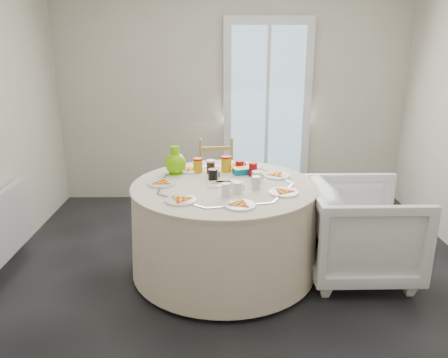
{
  "coord_description": "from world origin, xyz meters",
  "views": [
    {
      "loc": [
        -0.15,
        -3.07,
        1.83
      ],
      "look_at": [
        -0.11,
        0.19,
        0.8
      ],
      "focal_mm": 35.0,
      "sensor_mm": 36.0,
      "label": 1
    }
  ],
  "objects_px": {
    "wooden_chair": "(218,178)",
    "armchair": "(360,230)",
    "table": "(224,229)",
    "green_pitcher": "(175,161)"
  },
  "relations": [
    {
      "from": "wooden_chair",
      "to": "armchair",
      "type": "xyz_separation_m",
      "value": [
        1.13,
        -1.17,
        -0.08
      ]
    },
    {
      "from": "table",
      "to": "wooden_chair",
      "type": "relative_size",
      "value": 1.74
    },
    {
      "from": "table",
      "to": "green_pitcher",
      "type": "distance_m",
      "value": 0.71
    },
    {
      "from": "wooden_chair",
      "to": "green_pitcher",
      "type": "xyz_separation_m",
      "value": [
        -0.36,
        -0.8,
        0.4
      ]
    },
    {
      "from": "table",
      "to": "armchair",
      "type": "xyz_separation_m",
      "value": [
        1.09,
        -0.08,
        0.02
      ]
    },
    {
      "from": "armchair",
      "to": "green_pitcher",
      "type": "bearing_deg",
      "value": 75.3
    },
    {
      "from": "green_pitcher",
      "to": "armchair",
      "type": "bearing_deg",
      "value": -14.58
    },
    {
      "from": "table",
      "to": "wooden_chair",
      "type": "distance_m",
      "value": 1.1
    },
    {
      "from": "table",
      "to": "green_pitcher",
      "type": "height_order",
      "value": "green_pitcher"
    },
    {
      "from": "armchair",
      "to": "green_pitcher",
      "type": "xyz_separation_m",
      "value": [
        -1.5,
        0.37,
        0.48
      ]
    }
  ]
}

